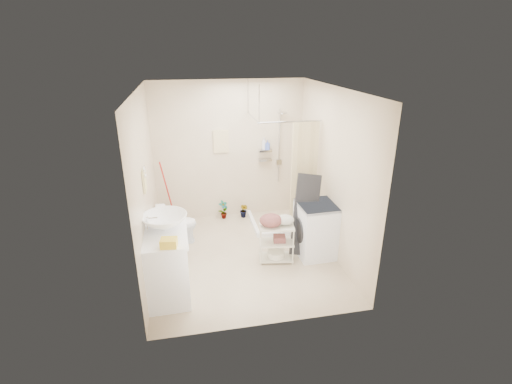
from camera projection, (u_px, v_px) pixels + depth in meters
floor at (244, 256)px, 5.95m from camera, size 3.20×3.20×0.00m
ceiling at (242, 89)px, 4.99m from camera, size 2.80×3.20×0.04m
wall_back at (229, 151)px, 6.92m from camera, size 2.80×0.04×2.60m
wall_front at (267, 229)px, 4.01m from camera, size 2.80×0.04×2.60m
wall_left at (145, 186)px, 5.21m from camera, size 0.04×3.20×2.60m
wall_right at (333, 174)px, 5.72m from camera, size 0.04×3.20×2.60m
vanity at (167, 262)px, 4.93m from camera, size 0.61×1.06×0.93m
sink at (165, 222)px, 4.78m from camera, size 0.60×0.60×0.20m
counter_basket at (169, 243)px, 4.37m from camera, size 0.21×0.17×0.11m
floor_basket at (176, 303)px, 4.77m from camera, size 0.27×0.23×0.13m
toilet at (177, 224)px, 6.25m from camera, size 0.66×0.38×0.67m
mop at (166, 193)px, 6.81m from camera, size 0.12×0.12×1.24m
potted_plant_a at (223, 210)px, 7.16m from camera, size 0.23×0.22×0.37m
potted_plant_b at (244, 210)px, 7.22m from camera, size 0.21×0.21×0.29m
hanging_towel at (221, 141)px, 6.80m from camera, size 0.28×0.03×0.42m
towel_ring at (144, 179)px, 4.97m from camera, size 0.04×0.22×0.34m
tp_holder at (153, 221)px, 5.48m from camera, size 0.08×0.12×0.14m
shower at (280, 170)px, 6.67m from camera, size 1.10×1.10×2.10m
shampoo_bottle_a at (264, 143)px, 6.93m from camera, size 0.11×0.11×0.23m
shampoo_bottle_b at (268, 145)px, 6.93m from camera, size 0.10×0.10×0.18m
washing_machine at (317, 229)px, 5.86m from camera, size 0.62×0.64×0.87m
laundry_rack at (276, 240)px, 5.70m from camera, size 0.57×0.39×0.72m
ironing_board at (305, 215)px, 5.82m from camera, size 0.39×0.15×1.34m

